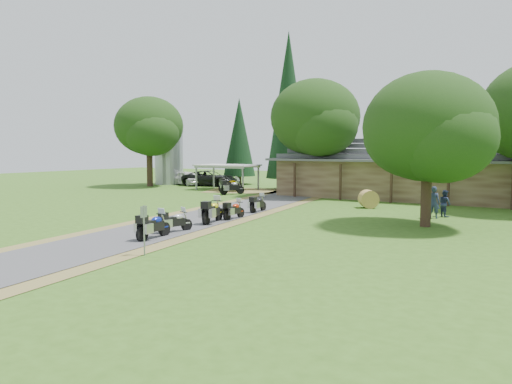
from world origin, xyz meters
The scene contains 23 objects.
ground centered at (0.00, 0.00, 0.00)m, with size 120.00×120.00×0.00m, color #345A19.
driveway centered at (-0.50, 4.00, 0.00)m, with size 46.00×46.00×0.00m, color #464648.
lodge centered at (6.00, 24.00, 2.45)m, with size 21.40×9.40×4.90m, color brown, non-canonical shape.
silo centered at (-21.08, 25.58, 3.21)m, with size 3.16×3.16×6.42m, color gray.
carport centered at (-10.98, 22.66, 1.22)m, with size 5.65×3.77×2.45m, color silver, non-canonical shape.
car_white_sedan centered at (-18.05, 25.22, 0.98)m, with size 5.87×2.48×1.96m, color white.
car_dark_suv centered at (-15.46, 25.74, 1.23)m, with size 6.41×2.73×2.46m, color black.
motorcycle_row_a centered at (1.53, -0.71, 0.65)m, with size 1.89×0.62×1.30m, color navy, non-canonical shape.
motorcycle_row_b centered at (1.20, 1.10, 0.58)m, with size 1.70×0.55×1.16m, color #B4B8BC, non-canonical shape.
motorcycle_row_c centered at (0.91, 4.45, 0.71)m, with size 2.07×0.68×1.42m, color yellow, non-canonical shape.
motorcycle_row_d centered at (1.04, 6.28, 0.57)m, with size 1.67×0.54×1.14m, color #B7290D, non-canonical shape.
motorcycle_row_e centered at (0.57, 9.65, 0.58)m, with size 1.69×0.55×1.16m, color black, non-canonical shape.
motorcycle_carport_a centered at (-9.32, 20.78, 0.71)m, with size 2.07×0.67×1.41m, color #D69D00, non-canonical shape.
motorcycle_carport_b centered at (-7.71, 18.74, 0.70)m, with size 2.04×0.67×1.40m, color gray, non-canonical shape.
person_a centered at (10.54, 12.63, 1.09)m, with size 0.62×0.44×2.17m, color navy.
person_b centered at (10.95, 13.65, 0.93)m, with size 0.53×0.38×1.86m, color navy.
hay_bale centered at (5.67, 15.54, 0.60)m, with size 1.20×1.20×1.10m, color olive.
sign_post centered at (3.67, -3.45, 0.95)m, with size 0.34×0.06×1.89m, color gray, non-canonical shape.
oak_lodge_left centered at (-0.78, 20.71, 5.30)m, with size 7.32×7.32×10.59m, color #193610, non-canonical shape.
oak_driveway centered at (10.88, 9.30, 4.11)m, with size 6.54×6.54×8.22m, color #193610, non-canonical shape.
oak_silo centered at (-20.51, 21.93, 5.14)m, with size 7.18×7.18×10.28m, color #193610, non-canonical shape.
cedar_near centered at (-6.17, 26.09, 7.62)m, with size 4.28×4.28×15.23m, color black.
cedar_far centered at (-14.21, 29.54, 4.80)m, with size 3.57×3.57×9.59m, color black.
Camera 1 is at (16.93, -16.81, 4.00)m, focal length 35.00 mm.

